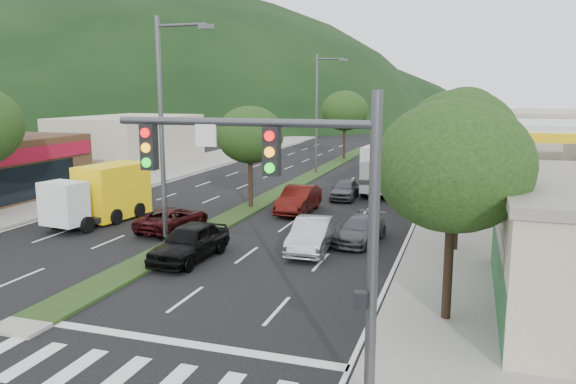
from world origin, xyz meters
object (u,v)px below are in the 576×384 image
(car_queue_d, at_px, (401,180))
(tree_r_a, at_px, (453,166))
(tree_med_far, at_px, (345,111))
(suv_maroon, at_px, (173,219))
(motorhome, at_px, (393,165))
(streetlight_mid, at_px, (319,108))
(car_queue_c, at_px, (299,199))
(tree_r_b, at_px, (460,138))
(traffic_signal, at_px, (301,201))
(tree_r_c, at_px, (463,132))
(car_queue_a, at_px, (190,242))
(box_truck, at_px, (103,196))
(streetlight_near, at_px, (165,125))
(tree_r_d, at_px, (466,116))
(car_queue_e, at_px, (345,189))
(car_queue_b, at_px, (360,230))
(sedan_silver, at_px, (312,235))
(car_queue_f, at_px, (395,163))
(tree_med_near, at_px, (250,135))

(car_queue_d, bearing_deg, tree_r_a, -75.00)
(tree_med_far, relative_size, suv_maroon, 1.57)
(tree_r_a, bearing_deg, motorhome, 101.54)
(streetlight_mid, bearing_deg, tree_med_far, 91.07)
(tree_r_a, distance_m, car_queue_c, 16.88)
(tree_med_far, bearing_deg, tree_r_b, -69.44)
(tree_med_far, bearing_deg, traffic_signal, -78.78)
(tree_r_c, xyz_separation_m, motorhome, (-4.68, 6.91, -2.93))
(car_queue_a, xyz_separation_m, box_truck, (-7.75, 4.89, 0.66))
(streetlight_near, bearing_deg, car_queue_c, 73.52)
(tree_r_d, height_order, car_queue_e, tree_r_d)
(suv_maroon, relative_size, car_queue_b, 1.08)
(tree_r_b, bearing_deg, streetlight_near, -161.27)
(suv_maroon, height_order, motorhome, motorhome)
(tree_r_b, height_order, box_truck, tree_r_b)
(car_queue_c, height_order, box_truck, box_truck)
(suv_maroon, xyz_separation_m, car_queue_b, (9.43, 0.75, -0.02))
(tree_med_far, bearing_deg, box_truck, -101.15)
(tree_r_d, distance_m, car_queue_e, 11.21)
(tree_r_a, distance_m, car_queue_a, 11.75)
(traffic_signal, height_order, sedan_silver, traffic_signal)
(box_truck, bearing_deg, car_queue_b, -172.23)
(tree_r_c, relative_size, sedan_silver, 1.46)
(box_truck, bearing_deg, traffic_signal, 145.23)
(tree_r_c, relative_size, car_queue_f, 1.31)
(streetlight_near, distance_m, car_queue_a, 5.02)
(streetlight_near, xyz_separation_m, car_queue_b, (7.53, 4.37, -4.99))
(streetlight_near, bearing_deg, suv_maroon, 117.57)
(tree_r_c, distance_m, tree_med_far, 26.83)
(streetlight_near, xyz_separation_m, car_queue_c, (2.89, 9.76, -4.81))
(traffic_signal, height_order, streetlight_mid, streetlight_mid)
(tree_r_b, height_order, car_queue_d, tree_r_b)
(suv_maroon, distance_m, motorhome, 17.79)
(traffic_signal, relative_size, car_queue_d, 1.50)
(sedan_silver, relative_size, car_queue_d, 0.95)
(traffic_signal, relative_size, motorhome, 0.77)
(tree_med_near, distance_m, motorhome, 11.82)
(car_queue_a, relative_size, car_queue_f, 0.91)
(streetlight_mid, bearing_deg, car_queue_b, -69.93)
(tree_r_a, bearing_deg, streetlight_near, 161.27)
(car_queue_a, bearing_deg, box_truck, 150.65)
(streetlight_near, height_order, streetlight_mid, same)
(streetlight_near, bearing_deg, car_queue_b, 30.14)
(tree_r_a, distance_m, streetlight_mid, 31.32)
(traffic_signal, height_order, tree_r_a, traffic_signal)
(tree_r_a, bearing_deg, sedan_silver, 133.73)
(car_queue_c, bearing_deg, car_queue_a, -98.91)
(tree_r_b, bearing_deg, car_queue_e, 124.01)
(car_queue_a, height_order, motorhome, motorhome)
(tree_r_d, distance_m, tree_med_near, 16.99)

